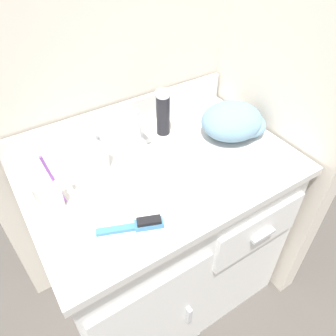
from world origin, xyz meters
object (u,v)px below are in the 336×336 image
Objects in this scene: toothbrush_cup at (49,195)px; soap_dispenser at (98,153)px; hairbrush at (140,225)px; shaving_cream_can at (163,113)px; hand_towel at (235,121)px.

toothbrush_cup reaches higher than soap_dispenser.
hairbrush is (0.18, -0.20, -0.04)m from toothbrush_cup.
shaving_cream_can is 0.27m from hand_towel.
toothbrush_cup is 1.29× the size of soap_dispenser.
toothbrush_cup is 0.28m from hairbrush.
soap_dispenser reaches higher than hand_towel.
toothbrush_cup is at bearing 179.46° from hand_towel.
soap_dispenser is (0.19, 0.09, 0.01)m from toothbrush_cup.
soap_dispenser is 0.29m from shaving_cream_can.
hairbrush is at bearing -159.10° from hand_towel.
hairbrush is 0.56m from hand_towel.
shaving_cream_can is at bearing 11.61° from soap_dispenser.
soap_dispenser is 0.30m from hairbrush.
toothbrush_cup is 1.16× the size of shaving_cream_can.
soap_dispenser is at bearing 109.74° from hairbrush.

